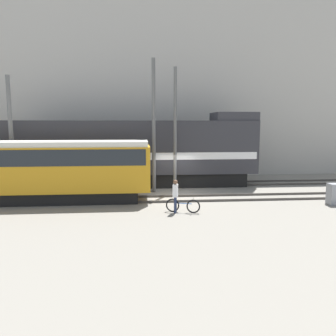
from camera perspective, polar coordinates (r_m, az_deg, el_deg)
name	(u,v)px	position (r m, az deg, el deg)	size (l,w,h in m)	color
ground_plane	(178,194)	(21.54, 1.70, -4.49)	(120.00, 120.00, 0.00)	gray
track_near	(181,198)	(19.89, 2.26, -5.31)	(60.00, 1.50, 0.14)	#47423D
track_far	(173,184)	(24.50, 0.89, -2.83)	(60.00, 1.50, 0.14)	#47423D
building_backdrop	(165,91)	(31.63, -0.46, 13.23)	(49.61, 6.00, 15.20)	#B7B2A8
freight_locomotive	(133,152)	(24.06, -6.14, 2.80)	(18.17, 3.04, 5.37)	black
streetcar	(46,168)	(20.15, -20.49, 0.06)	(11.97, 2.54, 3.56)	black
bicycle	(183,206)	(16.98, 2.61, -6.58)	(1.74, 0.68, 0.77)	black
person	(175,193)	(16.75, 1.29, -4.35)	(0.32, 0.41, 1.72)	#232D4C
utility_pole_left	(11,136)	(23.11, -25.65, 5.04)	(0.26, 0.26, 7.56)	#595959
utility_pole_center	(154,127)	(21.62, -2.50, 7.21)	(0.24, 0.24, 8.72)	#595959
utility_pole_right	(175,131)	(21.73, 1.25, 6.51)	(0.21, 0.21, 8.19)	#595959
signal_box	(335,194)	(20.83, 27.01, -4.07)	(0.70, 0.60, 1.20)	gray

